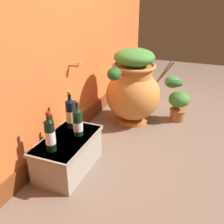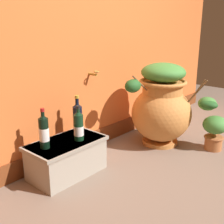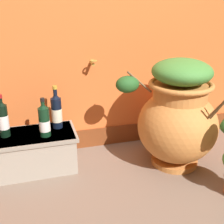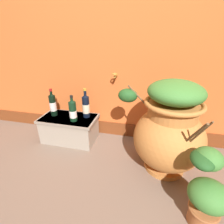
{
  "view_description": "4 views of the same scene",
  "coord_description": "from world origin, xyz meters",
  "px_view_note": "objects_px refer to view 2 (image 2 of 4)",
  "views": [
    {
      "loc": [
        -2.18,
        -0.16,
        1.39
      ],
      "look_at": [
        0.01,
        0.71,
        0.3
      ],
      "focal_mm": 42.57,
      "sensor_mm": 36.0,
      "label": 1
    },
    {
      "loc": [
        -1.99,
        -0.87,
        1.23
      ],
      "look_at": [
        -0.08,
        0.81,
        0.43
      ],
      "focal_mm": 47.2,
      "sensor_mm": 36.0,
      "label": 2
    },
    {
      "loc": [
        -0.57,
        -1.18,
        1.24
      ],
      "look_at": [
        -0.01,
        0.76,
        0.45
      ],
      "focal_mm": 47.01,
      "sensor_mm": 36.0,
      "label": 3
    },
    {
      "loc": [
        0.28,
        -0.66,
        1.14
      ],
      "look_at": [
        -0.07,
        0.83,
        0.43
      ],
      "focal_mm": 26.45,
      "sensor_mm": 36.0,
      "label": 4
    }
  ],
  "objects_px": {
    "terracotta_urn": "(162,106)",
    "potted_shrub": "(215,130)",
    "wine_bottle_left": "(79,126)",
    "wine_bottle_right": "(78,118)",
    "wine_bottle_middle": "(44,131)"
  },
  "relations": [
    {
      "from": "terracotta_urn",
      "to": "potted_shrub",
      "type": "xyz_separation_m",
      "value": [
        0.21,
        -0.48,
        -0.2
      ]
    },
    {
      "from": "terracotta_urn",
      "to": "wine_bottle_left",
      "type": "relative_size",
      "value": 2.9
    },
    {
      "from": "wine_bottle_middle",
      "to": "wine_bottle_right",
      "type": "height_order",
      "value": "wine_bottle_right"
    },
    {
      "from": "terracotta_urn",
      "to": "wine_bottle_middle",
      "type": "relative_size",
      "value": 2.65
    },
    {
      "from": "terracotta_urn",
      "to": "wine_bottle_right",
      "type": "height_order",
      "value": "terracotta_urn"
    },
    {
      "from": "wine_bottle_left",
      "to": "wine_bottle_middle",
      "type": "xyz_separation_m",
      "value": [
        -0.28,
        0.08,
        0.01
      ]
    },
    {
      "from": "terracotta_urn",
      "to": "potted_shrub",
      "type": "height_order",
      "value": "terracotta_urn"
    },
    {
      "from": "wine_bottle_left",
      "to": "wine_bottle_middle",
      "type": "bearing_deg",
      "value": 164.76
    },
    {
      "from": "wine_bottle_left",
      "to": "wine_bottle_middle",
      "type": "height_order",
      "value": "wine_bottle_middle"
    },
    {
      "from": "terracotta_urn",
      "to": "potted_shrub",
      "type": "bearing_deg",
      "value": -65.87
    },
    {
      "from": "terracotta_urn",
      "to": "wine_bottle_left",
      "type": "xyz_separation_m",
      "value": [
        -0.98,
        0.18,
        0.01
      ]
    },
    {
      "from": "wine_bottle_middle",
      "to": "potted_shrub",
      "type": "height_order",
      "value": "wine_bottle_middle"
    },
    {
      "from": "wine_bottle_middle",
      "to": "wine_bottle_right",
      "type": "distance_m",
      "value": 0.39
    },
    {
      "from": "wine_bottle_left",
      "to": "wine_bottle_middle",
      "type": "distance_m",
      "value": 0.29
    },
    {
      "from": "wine_bottle_left",
      "to": "potted_shrub",
      "type": "bearing_deg",
      "value": -28.68
    }
  ]
}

